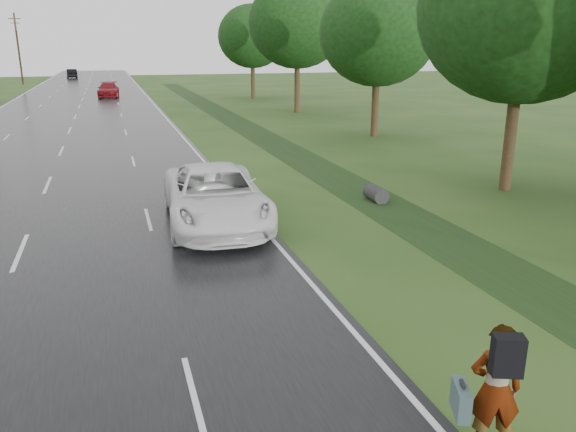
# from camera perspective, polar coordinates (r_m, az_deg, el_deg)

# --- Properties ---
(road) EXTENTS (14.00, 180.00, 0.04)m
(road) POSITION_cam_1_polar(r_m,az_deg,el_deg) (52.98, -20.56, 10.02)
(road) COLOR black
(road) RESTS_ON ground
(edge_stripe_east) EXTENTS (0.12, 180.00, 0.01)m
(edge_stripe_east) POSITION_cam_1_polar(r_m,az_deg,el_deg) (53.08, -13.17, 10.67)
(edge_stripe_east) COLOR silver
(edge_stripe_east) RESTS_ON road
(center_line) EXTENTS (0.12, 180.00, 0.01)m
(center_line) POSITION_cam_1_polar(r_m,az_deg,el_deg) (52.98, -20.56, 10.04)
(center_line) COLOR silver
(center_line) RESTS_ON road
(drainage_ditch) EXTENTS (2.20, 120.00, 0.56)m
(drainage_ditch) POSITION_cam_1_polar(r_m,az_deg,el_deg) (28.31, 1.11, 6.05)
(drainage_ditch) COLOR black
(drainage_ditch) RESTS_ON ground
(utility_pole_distant) EXTENTS (1.60, 0.26, 10.00)m
(utility_pole_distant) POSITION_cam_1_polar(r_m,az_deg,el_deg) (93.40, -25.71, 15.14)
(utility_pole_distant) COLOR #3B2518
(utility_pole_distant) RESTS_ON ground
(tree_east_b) EXTENTS (7.60, 7.60, 10.11)m
(tree_east_b) POSITION_cam_1_polar(r_m,az_deg,el_deg) (22.81, 22.95, 18.99)
(tree_east_b) COLOR #3B2518
(tree_east_b) RESTS_ON ground
(tree_east_c) EXTENTS (7.00, 7.00, 9.29)m
(tree_east_c) POSITION_cam_1_polar(r_m,az_deg,el_deg) (35.29, 9.16, 17.93)
(tree_east_c) COLOR #3B2518
(tree_east_c) RESTS_ON ground
(tree_east_d) EXTENTS (8.00, 8.00, 10.76)m
(tree_east_d) POSITION_cam_1_polar(r_m,az_deg,el_deg) (48.15, 0.95, 18.98)
(tree_east_d) COLOR #3B2518
(tree_east_d) RESTS_ON ground
(tree_east_f) EXTENTS (7.20, 7.20, 9.62)m
(tree_east_f) POSITION_cam_1_polar(r_m,az_deg,el_deg) (61.49, -3.66, 17.75)
(tree_east_f) COLOR #3B2518
(tree_east_f) RESTS_ON ground
(pedestrian) EXTENTS (0.93, 0.96, 1.91)m
(pedestrian) POSITION_cam_1_polar(r_m,az_deg,el_deg) (8.25, 20.20, -16.05)
(pedestrian) COLOR #A5998C
(pedestrian) RESTS_ON ground
(white_pickup) EXTENTS (3.29, 6.49, 1.76)m
(white_pickup) POSITION_cam_1_polar(r_m,az_deg,el_deg) (17.42, -7.40, 2.03)
(white_pickup) COLOR white
(white_pickup) RESTS_ON road
(far_car_red) EXTENTS (2.46, 5.44, 1.55)m
(far_car_red) POSITION_cam_1_polar(r_m,az_deg,el_deg) (66.23, -17.78, 12.12)
(far_car_red) COLOR maroon
(far_car_red) RESTS_ON road
(far_car_dark) EXTENTS (2.11, 4.97, 1.59)m
(far_car_dark) POSITION_cam_1_polar(r_m,az_deg,el_deg) (108.03, -21.12, 13.34)
(far_car_dark) COLOR black
(far_car_dark) RESTS_ON road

